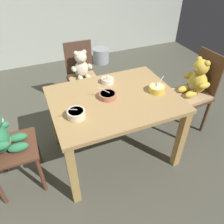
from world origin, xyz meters
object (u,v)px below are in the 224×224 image
Objects in this scene: porridge_bowl_white_far_center at (108,80)px; metal_pail at (101,56)px; teddy_chair_far_center at (82,73)px; teddy_chair_near_left at (0,139)px; dining_table at (114,107)px; porridge_bowl_yellow_near_right at (157,89)px; porridge_bowl_terracotta_center at (108,95)px; porridge_bowl_cream_near_left at (76,114)px; teddy_chair_near_right at (195,85)px.

porridge_bowl_white_far_center is 0.42× the size of metal_pail.
teddy_chair_near_left is at bearing -45.93° from teddy_chair_far_center.
porridge_bowl_yellow_near_right is at bearing -8.12° from dining_table.
porridge_bowl_white_far_center is at bearing 68.62° from porridge_bowl_terracotta_center.
porridge_bowl_cream_near_left reaches higher than porridge_bowl_white_far_center.
teddy_chair_near_left reaches higher than metal_pail.
porridge_bowl_cream_near_left reaches higher than porridge_bowl_terracotta_center.
porridge_bowl_terracotta_center is at bearing 25.66° from porridge_bowl_cream_near_left.
teddy_chair_far_center is at bearing 99.94° from porridge_bowl_white_far_center.
metal_pail is (0.64, 2.15, -0.48)m from dining_table.
teddy_chair_near_right reaches higher than teddy_chair_near_left.
teddy_chair_far_center is 0.63m from porridge_bowl_white_far_center.
porridge_bowl_terracotta_center is at bearing -111.38° from porridge_bowl_white_far_center.
metal_pail is at bearing 72.28° from porridge_bowl_white_far_center.
porridge_bowl_white_far_center is at bearing 138.57° from porridge_bowl_yellow_near_right.
teddy_chair_near_left is 0.99× the size of teddy_chair_near_right.
metal_pail is at bearing 54.04° from teddy_chair_near_left.
porridge_bowl_cream_near_left is at bearing -10.46° from teddy_chair_near_left.
porridge_bowl_cream_near_left is 2.59m from metal_pail.
teddy_chair_far_center reaches higher than porridge_bowl_terracotta_center.
dining_table is 6.80× the size of porridge_bowl_terracotta_center.
porridge_bowl_white_far_center is (-0.95, 0.21, 0.15)m from teddy_chair_near_right.
porridge_bowl_white_far_center is 2.07m from metal_pail.
teddy_chair_far_center is at bearing 43.90° from teddy_chair_near_left.
teddy_chair_near_right is 6.07× the size of porridge_bowl_yellow_near_right.
porridge_bowl_terracotta_center is (0.95, 0.03, 0.16)m from teddy_chair_near_left.
teddy_chair_near_left reaches higher than teddy_chair_far_center.
metal_pail is at bearing 83.95° from porridge_bowl_yellow_near_right.
porridge_bowl_cream_near_left is at bearing -160.43° from dining_table.
porridge_bowl_white_far_center is 0.26m from porridge_bowl_terracotta_center.
teddy_chair_far_center reaches higher than porridge_bowl_cream_near_left.
teddy_chair_far_center reaches higher than metal_pail.
porridge_bowl_yellow_near_right is at bearing 6.58° from teddy_chair_near_right.
teddy_chair_near_left reaches higher than porridge_bowl_white_far_center.
porridge_bowl_white_far_center reaches higher than dining_table.
dining_table is 0.86m from teddy_chair_far_center.
dining_table is 0.44m from porridge_bowl_cream_near_left.
dining_table is 1.00m from teddy_chair_near_left.
porridge_bowl_yellow_near_right is (1.41, -0.05, 0.17)m from teddy_chair_near_left.
teddy_chair_far_center reaches higher than porridge_bowl_yellow_near_right.
teddy_chair_far_center is 0.85m from porridge_bowl_terracotta_center.
porridge_bowl_cream_near_left is at bearing -114.26° from metal_pail.
teddy_chair_near_left reaches higher than dining_table.
teddy_chair_near_right is at bearing 10.77° from porridge_bowl_yellow_near_right.
teddy_chair_near_right is 6.46× the size of porridge_bowl_cream_near_left.
teddy_chair_near_right is at bearing 7.83° from porridge_bowl_cream_near_left.
teddy_chair_near_left is 0.65m from porridge_bowl_cream_near_left.
porridge_bowl_cream_near_left is (-0.39, -0.14, 0.14)m from dining_table.
porridge_bowl_cream_near_left is 0.80m from porridge_bowl_yellow_near_right.
teddy_chair_near_left is 6.00× the size of porridge_bowl_yellow_near_right.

